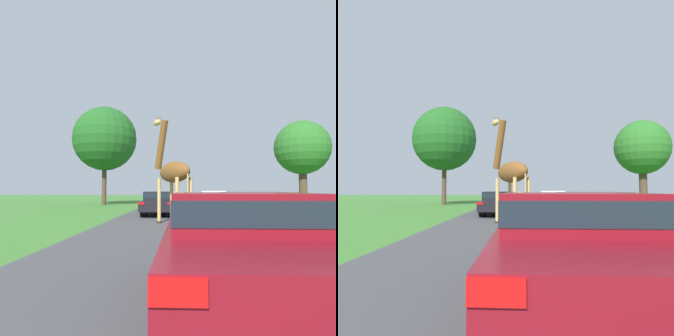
# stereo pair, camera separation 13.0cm
# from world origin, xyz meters

# --- Properties ---
(road) EXTENTS (6.42, 120.00, 0.00)m
(road) POSITION_xyz_m (0.00, 30.00, 0.00)
(road) COLOR #424244
(road) RESTS_ON ground
(giraffe_near_road) EXTENTS (1.96, 2.81, 4.86)m
(giraffe_near_road) POSITION_xyz_m (-0.26, 13.44, 2.23)
(giraffe_near_road) COLOR tan
(giraffe_near_road) RESTS_ON ground
(car_lead_maroon) EXTENTS (1.91, 4.34, 1.38)m
(car_lead_maroon) POSITION_xyz_m (0.89, 4.86, 0.74)
(car_lead_maroon) COLOR maroon
(car_lead_maroon) RESTS_ON ground
(car_queue_right) EXTENTS (1.92, 4.51, 1.23)m
(car_queue_right) POSITION_xyz_m (-0.64, 27.31, 0.66)
(car_queue_right) COLOR silver
(car_queue_right) RESTS_ON ground
(car_queue_left) EXTENTS (1.79, 4.63, 1.32)m
(car_queue_left) POSITION_xyz_m (-1.14, 18.16, 0.72)
(car_queue_left) COLOR black
(car_queue_left) RESTS_ON ground
(car_far_ahead) EXTENTS (1.94, 4.29, 1.35)m
(car_far_ahead) POSITION_xyz_m (2.22, 9.56, 0.73)
(car_far_ahead) COLOR #561914
(car_far_ahead) RESTS_ON ground
(car_verge_right) EXTENTS (1.88, 4.51, 1.34)m
(car_verge_right) POSITION_xyz_m (2.38, 22.92, 0.71)
(car_verge_right) COLOR silver
(car_verge_right) RESTS_ON ground
(tree_left_edge) EXTENTS (4.20, 4.20, 6.81)m
(tree_left_edge) POSITION_xyz_m (9.55, 24.55, 4.66)
(tree_left_edge) COLOR #4C3828
(tree_left_edge) RESTS_ON ground
(tree_centre_back) EXTENTS (6.00, 6.00, 9.22)m
(tree_centre_back) POSITION_xyz_m (-7.07, 28.58, 6.20)
(tree_centre_back) COLOR #4C3828
(tree_centre_back) RESTS_ON ground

